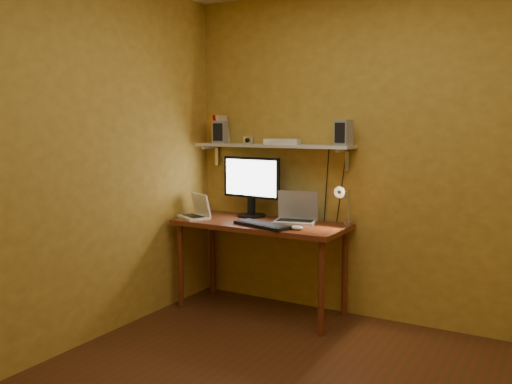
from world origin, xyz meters
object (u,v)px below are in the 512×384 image
Objects in this scene: desk at (261,232)px; monitor at (251,183)px; keyboard at (262,225)px; speaker_left at (220,132)px; speaker_right at (344,133)px; router at (283,142)px; shelf_camera at (249,140)px; laptop at (296,214)px; desk_lamp at (344,200)px; netbook at (197,211)px; mouse at (297,228)px; wall_shelf at (272,146)px.

desk is 0.46m from monitor.
monitor is (-0.20, 0.19, 0.37)m from desk.
monitor reaches higher than keyboard.
speaker_right is at bearing -11.25° from speaker_left.
keyboard is (0.11, -0.17, 0.10)m from desk.
speaker_right reaches higher than router.
shelf_camera is (0.32, -0.06, -0.07)m from speaker_left.
laptop is at bearing 28.40° from desk.
desk is 0.73m from desk_lamp.
netbook is 3.63× the size of mouse.
router is at bearing 3.77° from monitor.
mouse is at bearing 17.53° from keyboard.
shelf_camera is at bearing 168.89° from laptop.
speaker_left reaches higher than keyboard.
netbook is (-0.56, -0.10, 0.14)m from desk.
monitor is 0.47m from router.
keyboard is (0.11, -0.37, -0.60)m from wall_shelf.
wall_shelf is at bearing 123.42° from keyboard.
netbook reaches higher than desk.
keyboard is 0.72m from router.
speaker_right is (0.63, -0.01, 0.11)m from wall_shelf.
desk_lamp is at bearing 44.92° from keyboard.
monitor reaches higher than laptop.
wall_shelf is 3.74× the size of laptop.
netbook is 0.89× the size of desk_lamp.
speaker_right is (1.19, 0.29, 0.67)m from netbook.
desk_lamp is at bearing -14.53° from laptop.
monitor is 0.87m from desk_lamp.
speaker_right reaches higher than keyboard.
shelf_camera is at bearing -21.38° from speaker_left.
router reaches higher than wall_shelf.
speaker_left is (-0.31, -0.01, 0.44)m from monitor.
netbook is at bearing -152.16° from wall_shelf.
monitor is 1.51× the size of laptop.
speaker_right is at bearing -0.96° from wall_shelf.
wall_shelf reaches higher than mouse.
desk is 15.16× the size of mouse.
laptop is 1.12× the size of netbook.
desk is at bearing -164.49° from laptop.
speaker_right reaches higher than monitor.
keyboard is at bearing -44.86° from shelf_camera.
desk_lamp is 1.28m from speaker_left.
wall_shelf is 0.80m from mouse.
desk is at bearing 139.50° from keyboard.
speaker_right is (0.63, 0.18, 0.81)m from desk.
wall_shelf is at bearing 131.00° from mouse.
desk_lamp is at bearing -50.01° from speaker_right.
keyboard is at bearing -127.61° from laptop.
speaker_right is at bearing 50.91° from keyboard.
router reaches higher than desk.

